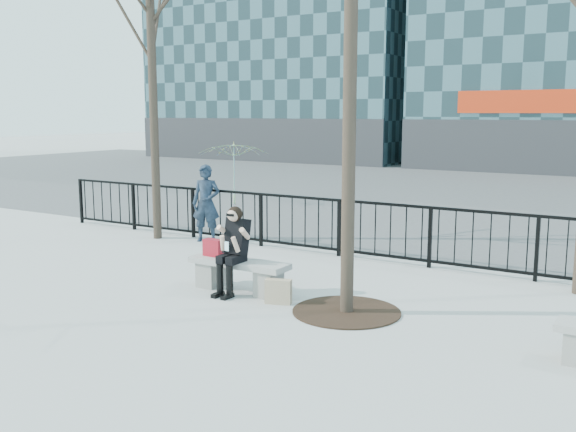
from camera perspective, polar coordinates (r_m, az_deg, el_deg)
The scene contains 11 objects.
ground at distance 10.02m, azimuth -4.37°, elevation -6.66°, with size 120.00×120.00×0.00m, color #A5A6A0.
street_surface at distance 23.65m, azimuth 17.41°, elevation 2.16°, with size 60.00×23.00×0.01m, color #474747.
railing at distance 12.39m, azimuth 3.74°, elevation -0.95°, with size 14.00×0.06×1.10m.
tree_left at distance 14.28m, azimuth -12.15°, elevation 17.57°, with size 2.80×2.80×6.50m.
tree_grate at distance 8.99m, azimuth 5.22°, elevation -8.45°, with size 1.50×1.50×0.02m, color black.
bench_main at distance 9.94m, azimuth -4.39°, elevation -4.99°, with size 1.65×0.46×0.49m.
seated_woman at distance 9.73m, azimuth -4.97°, elevation -3.07°, with size 0.50×0.64×1.34m.
handbag at distance 10.18m, azimuth -6.65°, elevation -2.82°, with size 0.33×0.15×0.27m, color #A31421.
shopping_bag at distance 9.30m, azimuth -0.86°, elevation -6.73°, with size 0.38×0.14×0.36m, color #CDB291.
standing_man at distance 13.74m, azimuth -7.28°, elevation 1.13°, with size 0.60×0.39×1.65m, color black.
vendor_umbrella at distance 19.12m, azimuth -4.87°, elevation 3.80°, with size 2.06×2.10×1.89m, color yellow.
Camera 1 is at (5.66, -7.80, 2.73)m, focal length 40.00 mm.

